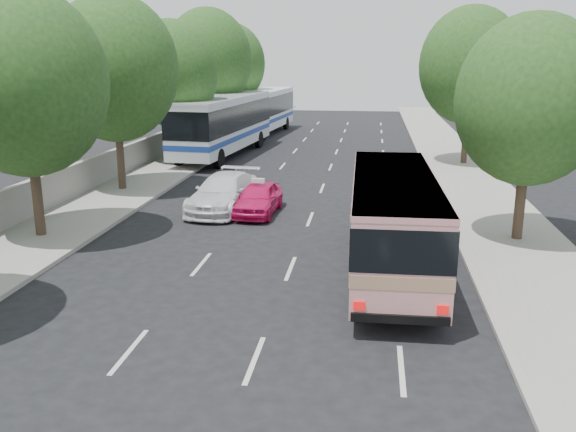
% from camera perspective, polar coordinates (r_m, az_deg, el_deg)
% --- Properties ---
extents(ground, '(120.00, 120.00, 0.00)m').
position_cam_1_polar(ground, '(15.78, -5.37, -9.62)').
color(ground, black).
rests_on(ground, ground).
extents(sidewalk_left, '(4.00, 90.00, 0.15)m').
position_cam_1_polar(sidewalk_left, '(36.56, -11.30, 4.43)').
color(sidewalk_left, '#9E998E').
rests_on(sidewalk_left, ground).
extents(sidewalk_right, '(4.00, 90.00, 0.12)m').
position_cam_1_polar(sidewalk_right, '(34.95, 16.15, 3.63)').
color(sidewalk_right, '#9E998E').
rests_on(sidewalk_right, ground).
extents(low_wall, '(0.30, 90.00, 1.50)m').
position_cam_1_polar(low_wall, '(37.05, -14.01, 5.70)').
color(low_wall, '#9E998E').
rests_on(low_wall, sidewalk_left).
extents(tree_left_b, '(5.70, 5.70, 8.88)m').
position_cam_1_polar(tree_left_b, '(23.16, -23.37, 11.94)').
color(tree_left_b, '#38281E').
rests_on(tree_left_b, ground).
extents(tree_left_c, '(6.00, 6.00, 9.35)m').
position_cam_1_polar(tree_left_c, '(30.39, -15.90, 13.58)').
color(tree_left_c, '#38281E').
rests_on(tree_left_c, ground).
extents(tree_left_d, '(5.52, 5.52, 8.60)m').
position_cam_1_polar(tree_left_d, '(37.84, -10.79, 13.27)').
color(tree_left_d, '#38281E').
rests_on(tree_left_d, ground).
extents(tree_left_e, '(6.30, 6.30, 9.82)m').
position_cam_1_polar(tree_left_e, '(45.47, -7.45, 14.64)').
color(tree_left_e, '#38281E').
rests_on(tree_left_e, ground).
extents(tree_left_f, '(5.88, 5.88, 9.16)m').
position_cam_1_polar(tree_left_f, '(53.28, -5.34, 14.25)').
color(tree_left_f, '#38281E').
rests_on(tree_left_f, ground).
extents(tree_right_near, '(5.10, 5.10, 7.95)m').
position_cam_1_polar(tree_right_near, '(22.59, 22.01, 10.47)').
color(tree_right_near, '#38281E').
rests_on(tree_right_near, ground).
extents(tree_right_far, '(6.00, 6.00, 9.35)m').
position_cam_1_polar(tree_right_far, '(38.33, 16.88, 13.66)').
color(tree_right_far, '#38281E').
rests_on(tree_right_far, ground).
extents(pink_bus, '(2.58, 9.54, 3.03)m').
position_cam_1_polar(pink_bus, '(18.56, 9.79, 0.18)').
color(pink_bus, '#D18786').
rests_on(pink_bus, ground).
extents(pink_taxi, '(1.75, 4.00, 1.34)m').
position_cam_1_polar(pink_taxi, '(25.67, -2.79, 1.67)').
color(pink_taxi, '#DB135C').
rests_on(pink_taxi, ground).
extents(white_pickup, '(2.63, 5.45, 1.53)m').
position_cam_1_polar(white_pickup, '(26.40, -6.03, 2.19)').
color(white_pickup, silver).
rests_on(white_pickup, ground).
extents(tour_coach_front, '(3.99, 13.21, 3.89)m').
position_cam_1_polar(tour_coach_front, '(40.64, -6.06, 8.89)').
color(tour_coach_front, silver).
rests_on(tour_coach_front, ground).
extents(tour_coach_rear, '(3.66, 12.32, 3.63)m').
position_cam_1_polar(tour_coach_rear, '(51.79, -2.41, 10.06)').
color(tour_coach_rear, white).
rests_on(tour_coach_rear, ground).
extents(taxi_roof_sign, '(0.56, 0.20, 0.18)m').
position_cam_1_polar(taxi_roof_sign, '(25.50, -2.81, 3.34)').
color(taxi_roof_sign, silver).
rests_on(taxi_roof_sign, pink_taxi).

